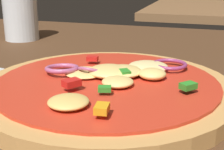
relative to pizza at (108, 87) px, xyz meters
The scene contains 3 objects.
dining_table 0.04m from the pizza, 149.25° to the right, with size 1.13×1.01×0.03m.
pizza is the anchor object (origin of this frame).
beer_glass 0.37m from the pizza, 136.82° to the left, with size 0.07×0.07×0.10m.
Camera 1 is at (0.14, -0.33, 0.17)m, focal length 53.05 mm.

